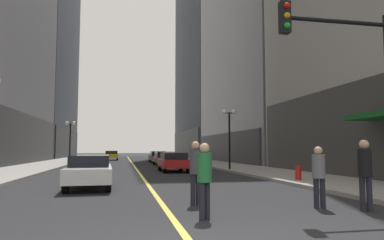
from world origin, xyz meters
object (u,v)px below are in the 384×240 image
at_px(fire_hydrant_right, 298,174).
at_px(pedestrian_in_green_parka, 204,175).
at_px(car_white, 89,170).
at_px(car_yellow, 112,155).
at_px(pedestrian_with_orange_bag, 196,168).
at_px(pedestrian_in_black_coat, 365,169).
at_px(car_red, 173,161).
at_px(street_lamp_right_mid, 229,125).
at_px(car_black, 157,156).
at_px(traffic_light_near_right, 356,73).
at_px(car_maroon, 164,158).
at_px(pedestrian_in_grey_suit, 319,172).
at_px(street_lamp_left_far, 70,133).

bearing_deg(fire_hydrant_right, pedestrian_in_green_parka, -129.93).
height_order(car_white, car_yellow, same).
distance_m(car_white, car_yellow, 36.72).
height_order(pedestrian_with_orange_bag, pedestrian_in_black_coat, pedestrian_in_black_coat).
bearing_deg(fire_hydrant_right, car_yellow, 104.54).
bearing_deg(pedestrian_in_green_parka, pedestrian_in_black_coat, 2.39).
distance_m(car_red, street_lamp_right_mid, 4.76).
height_order(car_black, car_yellow, same).
relative_size(pedestrian_in_green_parka, fire_hydrant_right, 2.14).
height_order(car_white, car_red, same).
relative_size(car_white, traffic_light_near_right, 0.80).
relative_size(car_maroon, pedestrian_in_black_coat, 2.39).
height_order(car_black, pedestrian_with_orange_bag, pedestrian_with_orange_bag).
height_order(pedestrian_in_grey_suit, pedestrian_in_green_parka, pedestrian_in_green_parka).
height_order(car_red, fire_hydrant_right, car_red).
distance_m(car_maroon, pedestrian_in_grey_suit, 25.32).
relative_size(car_black, street_lamp_right_mid, 0.93).
bearing_deg(pedestrian_with_orange_bag, street_lamp_left_far, 104.47).
bearing_deg(street_lamp_left_far, car_red, -57.26).
relative_size(pedestrian_in_grey_suit, pedestrian_in_green_parka, 0.96).
bearing_deg(street_lamp_right_mid, pedestrian_in_grey_suit, -98.64).
distance_m(car_maroon, car_black, 7.40).
bearing_deg(fire_hydrant_right, street_lamp_left_far, 120.13).
distance_m(car_white, pedestrian_in_grey_suit, 9.06).
distance_m(car_yellow, pedestrian_in_black_coat, 44.36).
distance_m(street_lamp_left_far, fire_hydrant_right, 26.65).
distance_m(car_yellow, fire_hydrant_right, 37.69).
relative_size(pedestrian_with_orange_bag, traffic_light_near_right, 0.32).
relative_size(car_maroon, traffic_light_near_right, 0.77).
distance_m(car_black, pedestrian_in_black_coat, 33.40).
distance_m(pedestrian_in_green_parka, street_lamp_left_far, 31.24).
distance_m(traffic_light_near_right, street_lamp_left_far, 31.66).
bearing_deg(car_white, traffic_light_near_right, -38.69).
xyz_separation_m(pedestrian_with_orange_bag, street_lamp_left_far, (-7.31, 28.31, 2.20)).
height_order(traffic_light_near_right, street_lamp_right_mid, traffic_light_near_right).
relative_size(car_yellow, pedestrian_in_black_coat, 2.53).
height_order(pedestrian_in_black_coat, pedestrian_in_green_parka, pedestrian_in_black_coat).
xyz_separation_m(car_maroon, pedestrian_with_orange_bag, (-1.93, -24.09, 0.33)).
bearing_deg(pedestrian_in_grey_suit, car_maroon, 92.68).
distance_m(pedestrian_in_green_parka, traffic_light_near_right, 5.49).
xyz_separation_m(pedestrian_in_green_parka, fire_hydrant_right, (6.21, 7.42, -0.60)).
height_order(car_white, car_black, same).
bearing_deg(pedestrian_with_orange_bag, pedestrian_in_black_coat, -24.72).
xyz_separation_m(car_white, pedestrian_in_green_parka, (3.12, -7.18, 0.28)).
bearing_deg(car_maroon, car_red, -92.77).
xyz_separation_m(car_white, street_lamp_left_far, (-3.97, 23.16, 2.54)).
relative_size(car_maroon, pedestrian_with_orange_bag, 2.42).
xyz_separation_m(car_maroon, car_yellow, (-5.40, 17.78, 0.00)).
distance_m(car_red, pedestrian_in_black_coat, 16.70).
relative_size(car_white, car_black, 1.10).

